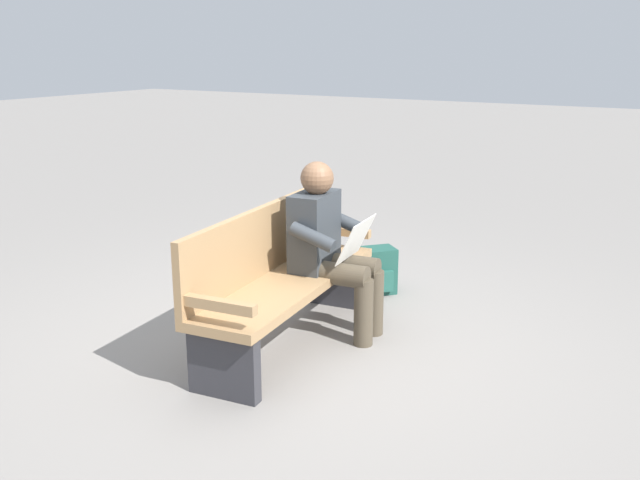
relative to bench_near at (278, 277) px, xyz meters
The scene contains 4 objects.
ground_plane 0.46m from the bench_near, 96.02° to the left, with size 40.00×40.00×0.00m, color gray.
bench_near is the anchor object (origin of this frame).
person_seated 0.41m from the bench_near, 147.83° to the left, with size 0.60×0.60×1.18m.
backpack 1.22m from the bench_near, behind, with size 0.39×0.38×0.37m.
Camera 1 is at (3.66, 2.39, 1.92)m, focal length 40.03 mm.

